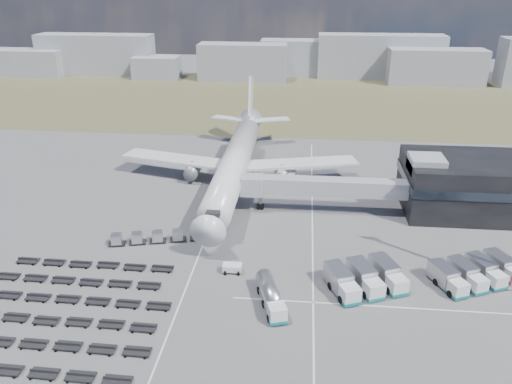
{
  "coord_description": "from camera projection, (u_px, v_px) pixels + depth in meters",
  "views": [
    {
      "loc": [
        13.76,
        -64.47,
        41.14
      ],
      "look_at": [
        5.48,
        19.29,
        4.0
      ],
      "focal_mm": 35.0,
      "sensor_mm": 36.0,
      "label": 1
    }
  ],
  "objects": [
    {
      "name": "airliner",
      "position": [
        236.0,
        160.0,
        103.88
      ],
      "size": [
        51.59,
        64.53,
        17.62
      ],
      "color": "silver",
      "rests_on": "ground"
    },
    {
      "name": "lane_markings",
      "position": [
        273.0,
        258.0,
        78.39
      ],
      "size": [
        47.12,
        110.0,
        0.01
      ],
      "color": "silver",
      "rests_on": "ground"
    },
    {
      "name": "service_trucks_far",
      "position": [
        476.0,
        273.0,
        71.88
      ],
      "size": [
        13.83,
        11.05,
        2.7
      ],
      "rotation": [
        0.0,
        0.0,
        0.42
      ],
      "color": "silver",
      "rests_on": "ground"
    },
    {
      "name": "baggage_dollies",
      "position": [
        54.0,
        311.0,
        65.54
      ],
      "size": [
        30.03,
        24.34,
        0.77
      ],
      "rotation": [
        0.0,
        0.0,
        -0.01
      ],
      "color": "black",
      "rests_on": "ground"
    },
    {
      "name": "terminal",
      "position": [
        486.0,
        185.0,
        91.94
      ],
      "size": [
        30.4,
        16.4,
        11.0
      ],
      "color": "black",
      "rests_on": "ground"
    },
    {
      "name": "grass_strip",
      "position": [
        266.0,
        99.0,
        176.69
      ],
      "size": [
        420.0,
        90.0,
        0.01
      ],
      "primitive_type": "cube",
      "color": "brown",
      "rests_on": "ground"
    },
    {
      "name": "fuel_tanker",
      "position": [
        271.0,
        296.0,
        66.63
      ],
      "size": [
        4.97,
        9.52,
        2.99
      ],
      "rotation": [
        0.0,
        0.0,
        0.3
      ],
      "color": "silver",
      "rests_on": "ground"
    },
    {
      "name": "ground",
      "position": [
        208.0,
        265.0,
        76.54
      ],
      "size": [
        420.0,
        420.0,
        0.0
      ],
      "primitive_type": "plane",
      "color": "#565659",
      "rests_on": "ground"
    },
    {
      "name": "service_trucks_near",
      "position": [
        365.0,
        278.0,
        70.3
      ],
      "size": [
        11.88,
        10.57,
        2.98
      ],
      "rotation": [
        0.0,
        0.0,
        0.39
      ],
      "color": "silver",
      "rests_on": "ground"
    },
    {
      "name": "catering_truck",
      "position": [
        289.0,
        180.0,
        104.2
      ],
      "size": [
        3.37,
        5.89,
        2.54
      ],
      "rotation": [
        0.0,
        0.0,
        -0.21
      ],
      "color": "silver",
      "rests_on": "ground"
    },
    {
      "name": "uld_row",
      "position": [
        157.0,
        237.0,
        82.52
      ],
      "size": [
        15.85,
        5.44,
        1.75
      ],
      "rotation": [
        0.0,
        0.0,
        0.24
      ],
      "color": "black",
      "rests_on": "ground"
    },
    {
      "name": "skyline",
      "position": [
        316.0,
        59.0,
        207.94
      ],
      "size": [
        307.42,
        26.64,
        19.77
      ],
      "color": "#90929D",
      "rests_on": "ground"
    },
    {
      "name": "pushback_tug",
      "position": [
        232.0,
        268.0,
        74.38
      ],
      "size": [
        2.9,
        1.69,
        1.33
      ],
      "primitive_type": "cube",
      "rotation": [
        0.0,
        0.0,
        0.03
      ],
      "color": "silver",
      "rests_on": "ground"
    },
    {
      "name": "jet_bridge",
      "position": [
        313.0,
        187.0,
        91.66
      ],
      "size": [
        30.3,
        3.8,
        7.05
      ],
      "color": "#939399",
      "rests_on": "ground"
    }
  ]
}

